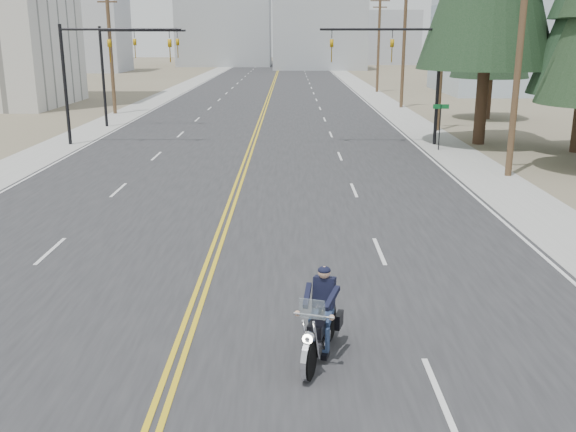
{
  "coord_description": "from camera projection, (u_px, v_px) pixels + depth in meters",
  "views": [
    {
      "loc": [
        2.28,
        -6.44,
        6.31
      ],
      "look_at": [
        2.23,
        10.34,
        1.6
      ],
      "focal_mm": 40.0,
      "sensor_mm": 36.0,
      "label": 1
    }
  ],
  "objects": [
    {
      "name": "utility_pole_e",
      "position": [
        379.0,
        42.0,
        73.73
      ],
      "size": [
        2.2,
        0.3,
        11.0
      ],
      "color": "brown",
      "rests_on": "ground"
    },
    {
      "name": "street_sign",
      "position": [
        440.0,
        119.0,
        36.28
      ],
      "size": [
        0.9,
        0.06,
        2.62
      ],
      "color": "black",
      "rests_on": "ground"
    },
    {
      "name": "utility_pole_c",
      "position": [
        442.0,
        45.0,
        42.92
      ],
      "size": [
        2.2,
        0.3,
        11.0
      ],
      "color": "brown",
      "rests_on": "ground"
    },
    {
      "name": "utility_pole_b",
      "position": [
        520.0,
        44.0,
        28.41
      ],
      "size": [
        2.2,
        0.3,
        11.5
      ],
      "color": "brown",
      "rests_on": "ground"
    },
    {
      "name": "traffic_mast_right",
      "position": [
        405.0,
        61.0,
        37.36
      ],
      "size": [
        7.1,
        0.26,
        7.0
      ],
      "color": "black",
      "rests_on": "ground"
    },
    {
      "name": "utility_pole_left",
      "position": [
        110.0,
        47.0,
        52.68
      ],
      "size": [
        2.2,
        0.3,
        10.5
      ],
      "color": "brown",
      "rests_on": "ground"
    },
    {
      "name": "haze_bldg_f",
      "position": [
        35.0,
        28.0,
        131.06
      ],
      "size": [
        12.0,
        12.0,
        16.0
      ],
      "primitive_type": "cube",
      "color": "#ADB2B7",
      "rests_on": "ground"
    },
    {
      "name": "traffic_mast_left",
      "position": [
        97.0,
        61.0,
        37.42
      ],
      "size": [
        7.1,
        0.26,
        7.0
      ],
      "color": "black",
      "rests_on": "ground"
    },
    {
      "name": "haze_bldg_c",
      "position": [
        507.0,
        20.0,
        111.27
      ],
      "size": [
        16.0,
        12.0,
        18.0
      ],
      "primitive_type": "cube",
      "color": "#B7BCC6",
      "rests_on": "ground"
    },
    {
      "name": "glass_building",
      "position": [
        552.0,
        3.0,
        72.52
      ],
      "size": [
        24.0,
        16.0,
        20.0
      ],
      "primitive_type": "cube",
      "color": "#9EB5CC",
      "rests_on": "ground"
    },
    {
      "name": "haze_bldg_d",
      "position": [
        224.0,
        4.0,
        139.22
      ],
      "size": [
        20.0,
        15.0,
        26.0
      ],
      "primitive_type": "cube",
      "color": "#ADB2B7",
      "rests_on": "ground"
    },
    {
      "name": "haze_bldg_e",
      "position": [
        386.0,
        38.0,
        150.64
      ],
      "size": [
        14.0,
        14.0,
        12.0
      ],
      "primitive_type": "cube",
      "color": "#B7BCC6",
      "rests_on": "ground"
    },
    {
      "name": "sidewalk_left",
      "position": [
        173.0,
        92.0,
        75.34
      ],
      "size": [
        3.0,
        200.0,
        0.01
      ],
      "primitive_type": "cube",
      "color": "#A5A5A0",
      "rests_on": "ground"
    },
    {
      "name": "utility_pole_d",
      "position": [
        404.0,
        40.0,
        57.29
      ],
      "size": [
        2.2,
        0.3,
        11.5
      ],
      "color": "brown",
      "rests_on": "ground"
    },
    {
      "name": "motorcyclist",
      "position": [
        320.0,
        316.0,
        12.79
      ],
      "size": [
        1.65,
        2.58,
        1.87
      ],
      "primitive_type": null,
      "rotation": [
        0.0,
        0.0,
        2.86
      ],
      "color": "black",
      "rests_on": "ground"
    },
    {
      "name": "haze_bldg_b",
      "position": [
        319.0,
        33.0,
        126.35
      ],
      "size": [
        18.0,
        14.0,
        14.0
      ],
      "primitive_type": "cube",
      "color": "#ADB2B7",
      "rests_on": "ground"
    },
    {
      "name": "haze_bldg_a",
      "position": [
        84.0,
        9.0,
        115.76
      ],
      "size": [
        14.0,
        12.0,
        22.0
      ],
      "primitive_type": "cube",
      "color": "#B7BCC6",
      "rests_on": "ground"
    },
    {
      "name": "sidewalk_right",
      "position": [
        368.0,
        92.0,
        75.28
      ],
      "size": [
        3.0,
        200.0,
        0.01
      ],
      "primitive_type": "cube",
      "color": "#A5A5A0",
      "rests_on": "ground"
    },
    {
      "name": "road",
      "position": [
        271.0,
        92.0,
        75.31
      ],
      "size": [
        20.0,
        200.0,
        0.01
      ],
      "primitive_type": "cube",
      "color": "#303033",
      "rests_on": "ground"
    },
    {
      "name": "traffic_mast_far",
      "position": [
        126.0,
        57.0,
        45.14
      ],
      "size": [
        6.1,
        0.26,
        7.0
      ],
      "color": "black",
      "rests_on": "ground"
    }
  ]
}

